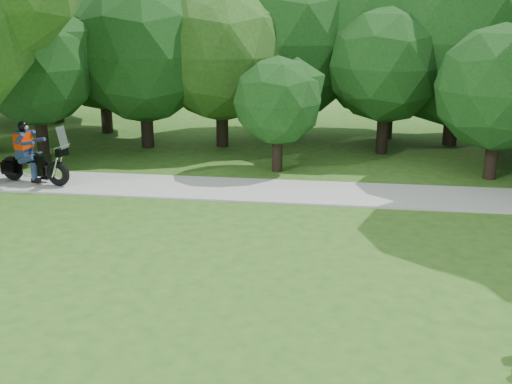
{
  "coord_description": "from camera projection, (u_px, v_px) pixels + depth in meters",
  "views": [
    {
      "loc": [
        0.71,
        -9.52,
        5.53
      ],
      "look_at": [
        -1.15,
        4.04,
        1.23
      ],
      "focal_mm": 45.0,
      "sensor_mm": 36.0,
      "label": 1
    }
  ],
  "objects": [
    {
      "name": "walkway",
      "position": [
        315.0,
        193.0,
        18.3
      ],
      "size": [
        60.0,
        2.2,
        0.06
      ],
      "primitive_type": "cube",
      "color": "#ADADA7",
      "rests_on": "ground"
    },
    {
      "name": "ground",
      "position": [
        291.0,
        336.0,
        10.75
      ],
      "size": [
        100.0,
        100.0,
        0.0
      ],
      "primitive_type": "plane",
      "color": "#295919",
      "rests_on": "ground"
    },
    {
      "name": "touring_motorcycle",
      "position": [
        30.0,
        161.0,
        18.96
      ],
      "size": [
        2.41,
        1.11,
        1.85
      ],
      "rotation": [
        0.0,
        0.0,
        -0.23
      ],
      "color": "black",
      "rests_on": "walkway"
    },
    {
      "name": "tree_line",
      "position": [
        355.0,
        47.0,
        23.33
      ],
      "size": [
        40.89,
        12.01,
        7.37
      ],
      "color": "black",
      "rests_on": "ground"
    }
  ]
}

